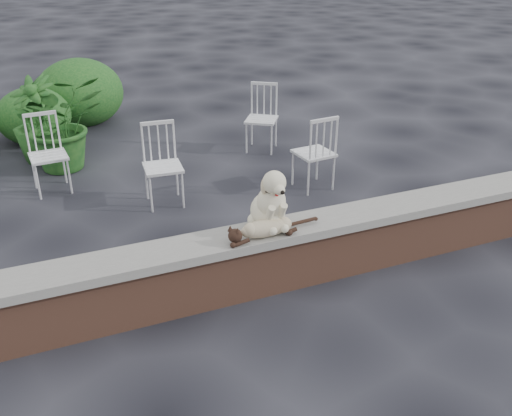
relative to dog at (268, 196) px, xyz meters
name	(u,v)px	position (x,y,z in m)	size (l,w,h in m)	color
ground	(340,269)	(0.73, -0.06, -0.86)	(60.00, 60.00, 0.00)	black
brick_wall	(342,246)	(0.73, -0.06, -0.61)	(6.00, 0.30, 0.50)	brown
capstone	(344,218)	(0.73, -0.06, -0.32)	(6.20, 0.40, 0.08)	slate
dog	(268,196)	(0.00, 0.00, 0.00)	(0.37, 0.49, 0.57)	beige
cat	(266,227)	(-0.08, -0.15, -0.20)	(1.01, 0.24, 0.17)	tan
chair_d	(261,118)	(1.29, 3.17, -0.39)	(0.56, 0.56, 0.94)	white
chair_c	(314,152)	(1.35, 1.71, -0.39)	(0.56, 0.56, 0.94)	white
chair_a	(48,155)	(-1.62, 2.82, -0.39)	(0.56, 0.56, 0.94)	white
chair_b	(163,166)	(-0.44, 1.96, -0.39)	(0.56, 0.56, 0.94)	white
potted_plant_a	(60,123)	(-1.39, 3.55, -0.24)	(1.12, 0.97, 1.24)	#134318
potted_plant_b	(36,120)	(-1.67, 3.97, -0.29)	(0.65, 0.65, 1.15)	#134318
shrubbery	(33,107)	(-1.68, 5.08, -0.42)	(3.31, 2.07, 1.10)	#134318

